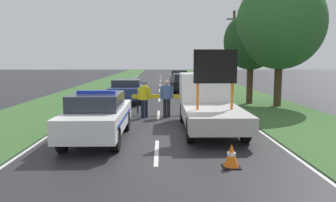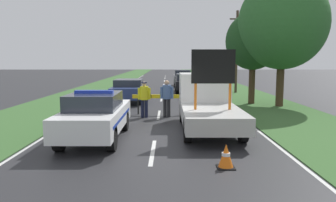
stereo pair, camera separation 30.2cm
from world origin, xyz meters
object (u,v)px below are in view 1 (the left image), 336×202
object	(u,v)px
work_truck	(208,102)
queued_car_suv_grey	(179,78)
road_barrier	(161,98)
pedestrian_civilian	(167,96)
police_car	(98,115)
traffic_cone_near_police	(231,156)
queued_car_hatch_blue	(127,90)
utility_pole	(233,51)
roadside_tree_near_left	(280,24)
police_officer	(144,96)
queued_car_sedan_black	(184,83)
roadside_tree_near_right	(251,42)
traffic_cone_centre_front	(216,111)

from	to	relation	value
work_truck	queued_car_suv_grey	size ratio (longest dim) A/B	1.29
road_barrier	pedestrian_civilian	distance (m)	0.88
police_car	traffic_cone_near_police	size ratio (longest dim) A/B	7.82
queued_car_hatch_blue	utility_pole	xyz separation A→B (m)	(7.97, 5.82, 2.61)
traffic_cone_near_police	roadside_tree_near_left	xyz separation A→B (m)	(4.96, 10.77, 4.39)
police_officer	queued_car_suv_grey	size ratio (longest dim) A/B	0.39
pedestrian_civilian	roadside_tree_near_left	xyz separation A→B (m)	(6.45, 3.48, 3.68)
road_barrier	queued_car_sedan_black	xyz separation A→B (m)	(1.92, 11.00, -0.00)
traffic_cone_near_police	roadside_tree_near_right	world-z (taller)	roadside_tree_near_right
police_car	roadside_tree_near_left	distance (m)	12.42
work_truck	traffic_cone_centre_front	bearing A→B (deg)	-109.28
road_barrier	utility_pole	distance (m)	12.33
traffic_cone_near_police	work_truck	bearing A→B (deg)	88.89
traffic_cone_centre_front	roadside_tree_near_left	distance (m)	6.96
road_barrier	queued_car_hatch_blue	distance (m)	5.18
pedestrian_civilian	roadside_tree_near_left	world-z (taller)	roadside_tree_near_left
traffic_cone_centre_front	queued_car_sedan_black	bearing A→B (deg)	93.38
work_truck	roadside_tree_near_right	world-z (taller)	roadside_tree_near_right
road_barrier	traffic_cone_centre_front	world-z (taller)	road_barrier
work_truck	queued_car_hatch_blue	bearing A→B (deg)	-65.97
police_car	queued_car_hatch_blue	bearing A→B (deg)	92.84
traffic_cone_near_police	traffic_cone_centre_front	world-z (taller)	traffic_cone_near_police
roadside_tree_near_left	utility_pole	world-z (taller)	roadside_tree_near_left
police_officer	police_car	bearing A→B (deg)	45.32
queued_car_hatch_blue	utility_pole	size ratio (longest dim) A/B	0.66
road_barrier	roadside_tree_near_right	world-z (taller)	roadside_tree_near_right
pedestrian_civilian	traffic_cone_near_police	bearing A→B (deg)	-56.07
queued_car_hatch_blue	police_car	bearing A→B (deg)	90.27
police_car	traffic_cone_centre_front	distance (m)	6.45
queued_car_suv_grey	police_officer	bearing A→B (deg)	81.94
police_officer	queued_car_sedan_black	world-z (taller)	police_officer
work_truck	roadside_tree_near_right	size ratio (longest dim) A/B	0.99
police_car	queued_car_suv_grey	world-z (taller)	police_car
police_car	police_officer	size ratio (longest dim) A/B	2.82
queued_car_hatch_blue	utility_pole	distance (m)	10.21
police_car	pedestrian_civilian	distance (m)	4.96
road_barrier	police_officer	world-z (taller)	police_officer
queued_car_suv_grey	roadside_tree_near_left	world-z (taller)	roadside_tree_near_left
road_barrier	work_truck	bearing A→B (deg)	-53.56
traffic_cone_centre_front	utility_pole	size ratio (longest dim) A/B	0.09
queued_car_sedan_black	roadside_tree_near_left	world-z (taller)	roadside_tree_near_left
queued_car_suv_grey	road_barrier	bearing A→B (deg)	83.99
traffic_cone_centre_front	queued_car_sedan_black	world-z (taller)	queued_car_sedan_black
police_car	police_officer	xyz separation A→B (m)	(1.32, 4.25, 0.17)
work_truck	queued_car_sedan_black	size ratio (longest dim) A/B	1.25
queued_car_sedan_black	utility_pole	world-z (taller)	utility_pole
pedestrian_civilian	traffic_cone_near_police	distance (m)	7.47
traffic_cone_near_police	queued_car_suv_grey	bearing A→B (deg)	89.93
roadside_tree_near_left	queued_car_sedan_black	bearing A→B (deg)	120.12
work_truck	roadside_tree_near_left	size ratio (longest dim) A/B	0.75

